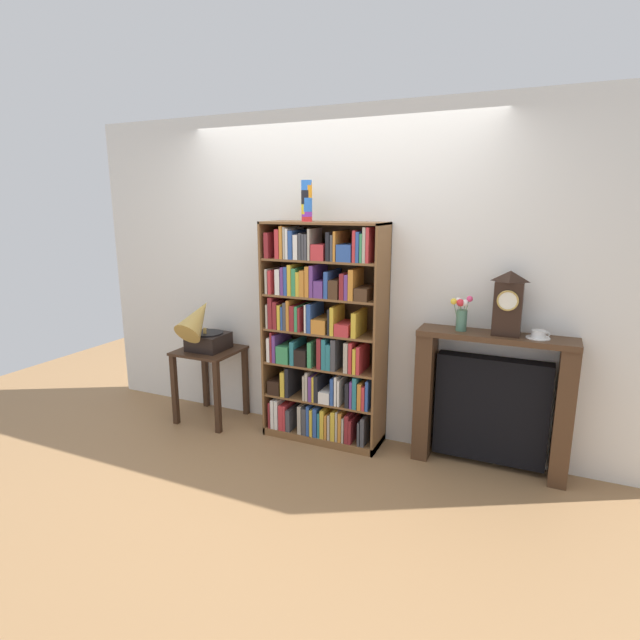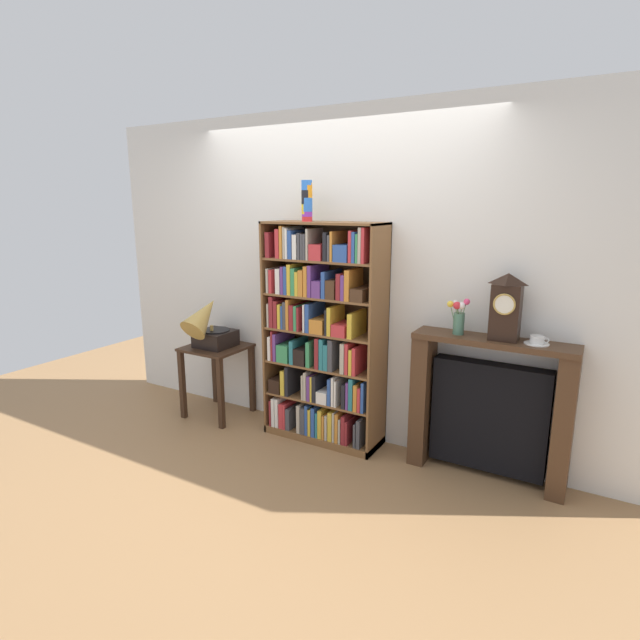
# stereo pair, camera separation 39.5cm
# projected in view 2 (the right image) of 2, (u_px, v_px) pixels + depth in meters

# --- Properties ---
(ground_plane) EXTENTS (7.82, 6.40, 0.02)m
(ground_plane) POSITION_uv_depth(u_px,v_px,m) (317.00, 443.00, 4.07)
(ground_plane) COLOR #997047
(wall_back) EXTENTS (4.82, 0.08, 2.60)m
(wall_back) POSITION_uv_depth(u_px,v_px,m) (349.00, 279.00, 3.99)
(wall_back) COLOR silver
(wall_back) RESTS_ON ground
(bookshelf) EXTENTS (0.96, 0.35, 1.75)m
(bookshelf) POSITION_uv_depth(u_px,v_px,m) (321.00, 340.00, 3.97)
(bookshelf) COLOR brown
(bookshelf) RESTS_ON ground
(cup_stack) EXTENTS (0.08, 0.08, 0.30)m
(cup_stack) POSITION_uv_depth(u_px,v_px,m) (307.00, 201.00, 3.77)
(cup_stack) COLOR red
(cup_stack) RESTS_ON bookshelf
(side_table_left) EXTENTS (0.51, 0.49, 0.65)m
(side_table_left) POSITION_uv_depth(u_px,v_px,m) (217.00, 363.00, 4.51)
(side_table_left) COLOR #382316
(side_table_left) RESTS_ON ground
(gramophone) EXTENTS (0.30, 0.50, 0.51)m
(gramophone) POSITION_uv_depth(u_px,v_px,m) (209.00, 325.00, 4.35)
(gramophone) COLOR black
(gramophone) RESTS_ON side_table_left
(fireplace_mantel) EXTENTS (1.06, 0.26, 1.00)m
(fireplace_mantel) POSITION_uv_depth(u_px,v_px,m) (489.00, 409.00, 3.47)
(fireplace_mantel) COLOR #472D1C
(fireplace_mantel) RESTS_ON ground
(mantel_clock) EXTENTS (0.18, 0.15, 0.44)m
(mantel_clock) POSITION_uv_depth(u_px,v_px,m) (506.00, 307.00, 3.26)
(mantel_clock) COLOR black
(mantel_clock) RESTS_ON fireplace_mantel
(flower_vase) EXTENTS (0.15, 0.10, 0.25)m
(flower_vase) POSITION_uv_depth(u_px,v_px,m) (458.00, 316.00, 3.42)
(flower_vase) COLOR #4C7A60
(flower_vase) RESTS_ON fireplace_mantel
(teacup_with_saucer) EXTENTS (0.15, 0.15, 0.06)m
(teacup_with_saucer) POSITION_uv_depth(u_px,v_px,m) (537.00, 341.00, 3.21)
(teacup_with_saucer) COLOR white
(teacup_with_saucer) RESTS_ON fireplace_mantel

